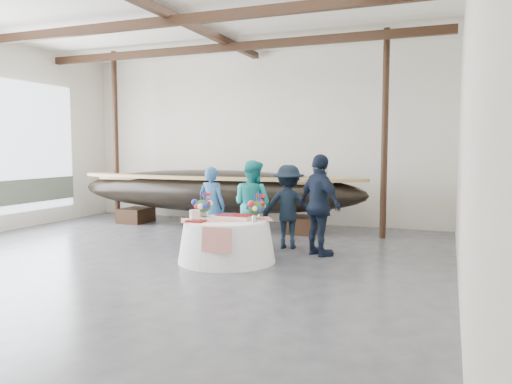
% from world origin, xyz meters
% --- Properties ---
extents(floor, '(10.00, 12.00, 0.01)m').
position_xyz_m(floor, '(0.00, 0.00, 0.00)').
color(floor, '#3D3D42').
rests_on(floor, ground).
extents(wall_back, '(10.00, 0.02, 4.50)m').
position_xyz_m(wall_back, '(0.00, 6.00, 2.25)').
color(wall_back, silver).
rests_on(wall_back, ground).
extents(wall_right, '(0.02, 12.00, 4.50)m').
position_xyz_m(wall_right, '(5.00, 0.00, 2.25)').
color(wall_right, silver).
rests_on(wall_right, ground).
extents(pavilion_structure, '(9.80, 11.76, 4.50)m').
position_xyz_m(pavilion_structure, '(0.00, 0.79, 4.00)').
color(pavilion_structure, black).
rests_on(pavilion_structure, ground).
extents(longboat_display, '(7.63, 1.53, 1.43)m').
position_xyz_m(longboat_display, '(-0.62, 4.55, 0.91)').
color(longboat_display, black).
rests_on(longboat_display, ground).
extents(banquet_table, '(1.69, 1.69, 0.73)m').
position_xyz_m(banquet_table, '(1.26, 1.24, 0.36)').
color(banquet_table, white).
rests_on(banquet_table, ground).
extents(tabletop_items, '(1.63, 1.24, 0.40)m').
position_xyz_m(tabletop_items, '(1.17, 1.42, 0.88)').
color(tabletop_items, red).
rests_on(tabletop_items, banquet_table).
extents(guest_woman_blue, '(0.61, 0.43, 1.59)m').
position_xyz_m(guest_woman_blue, '(0.34, 2.53, 0.80)').
color(guest_woman_blue, '#2B568B').
rests_on(guest_woman_blue, ground).
extents(guest_woman_teal, '(1.00, 0.87, 1.73)m').
position_xyz_m(guest_woman_teal, '(1.25, 2.48, 0.87)').
color(guest_woman_teal, teal).
rests_on(guest_woman_teal, ground).
extents(guest_man_left, '(1.16, 0.80, 1.64)m').
position_xyz_m(guest_man_left, '(1.90, 2.75, 0.82)').
color(guest_man_left, black).
rests_on(guest_man_left, ground).
extents(guest_man_right, '(1.14, 1.03, 1.86)m').
position_xyz_m(guest_man_right, '(2.65, 2.29, 0.93)').
color(guest_man_right, '#141D30').
rests_on(guest_man_right, ground).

